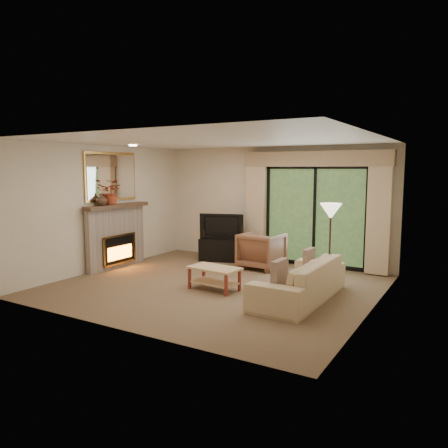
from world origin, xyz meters
The scene contains 22 objects.
floor centered at (0.00, 0.00, 0.00)m, with size 5.50×5.50×0.00m, color brown.
ceiling centered at (0.00, 0.00, 2.60)m, with size 5.50×5.50×0.00m, color silver.
wall_back centered at (0.00, 2.50, 1.30)m, with size 5.00×5.00×0.00m, color beige.
wall_front centered at (0.00, -2.50, 1.30)m, with size 5.00×5.00×0.00m, color beige.
wall_left centered at (-2.75, 0.00, 1.30)m, with size 5.00×5.00×0.00m, color beige.
wall_right centered at (2.75, 0.00, 1.30)m, with size 5.00×5.00×0.00m, color beige.
fireplace centered at (-2.63, 0.20, 0.69)m, with size 0.24×1.70×1.37m, color gray, non-canonical shape.
mirror centered at (-2.71, 0.20, 1.95)m, with size 0.07×1.45×1.02m, color gold, non-canonical shape.
sliding_door centered at (1.00, 2.45, 1.10)m, with size 2.26×0.10×2.16m, color black, non-canonical shape.
curtain_left centered at (-0.35, 2.34, 1.20)m, with size 0.45×0.18×2.35m, color tan.
curtain_right centered at (2.35, 2.34, 1.20)m, with size 0.45×0.18×2.35m, color tan.
cornice centered at (1.00, 2.36, 2.32)m, with size 3.20×0.24×0.32m, color #A28362.
media_console centered at (-1.02, 1.95, 0.26)m, with size 1.03×0.46×0.52m, color black.
tv centered at (-1.02, 1.95, 0.81)m, with size 1.01×0.13×0.58m, color black.
armchair centered at (0.11, 1.69, 0.38)m, with size 0.82×0.85×0.77m, color brown.
sofa centered at (1.61, -0.01, 0.33)m, with size 2.23×0.87×0.65m, color tan.
pillow_near centered at (1.53, -0.65, 0.56)m, with size 0.11×0.42×0.42m, color brown.
pillow_far centered at (1.53, 0.63, 0.55)m, with size 0.10×0.37×0.37m, color brown.
coffee_table centered at (0.12, -0.24, 0.20)m, with size 0.90×0.50×0.41m, color #DEAF7B, non-canonical shape.
floor_lamp centered at (1.71, 1.26, 0.74)m, with size 0.40×0.40×1.49m, color #F7E7C3, non-canonical shape.
vase centered at (-2.61, -0.20, 1.49)m, with size 0.23×0.23×0.24m, color #483021.
branches centered at (-2.61, 0.09, 1.63)m, with size 0.47×0.40×0.52m, color #A83E24.
Camera 1 is at (4.07, -6.58, 2.12)m, focal length 35.00 mm.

